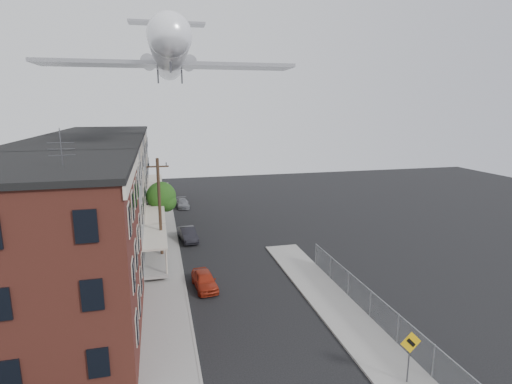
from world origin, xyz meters
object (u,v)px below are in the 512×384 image
car_near (205,280)px  car_mid (188,234)px  warning_sign (410,349)px  street_tree (162,198)px  airplane (169,56)px  car_far (183,203)px  utility_pole (160,209)px

car_near → car_mid: bearing=86.1°
warning_sign → street_tree: (-10.87, 28.95, 1.57)m
car_mid → airplane: (-1.03, 1.55, 17.14)m
car_near → airplane: bearing=90.6°
warning_sign → street_tree: size_ratio=0.54×
car_near → warning_sign: bearing=-62.9°
street_tree → car_mid: 6.13m
street_tree → airplane: size_ratio=0.20×
car_near → airplane: 21.40m
airplane → car_near: bearing=-83.8°
car_mid → airplane: 17.24m
car_near → car_far: 25.16m
street_tree → utility_pole: bearing=-91.9°
street_tree → car_mid: (2.28, -4.97, -2.78)m
utility_pole → car_mid: size_ratio=2.21×
warning_sign → car_far: 38.89m
street_tree → car_mid: street_tree is taller
warning_sign → car_far: bearing=102.2°
street_tree → airplane: airplane is taller
warning_sign → car_near: warning_sign is taller
utility_pole → car_near: 7.96m
street_tree → airplane: bearing=-70.1°
warning_sign → car_mid: (-8.60, 23.98, -1.21)m
utility_pole → car_far: bearing=81.1°
street_tree → car_near: 16.57m
car_near → car_mid: size_ratio=0.92×
warning_sign → car_mid: bearing=109.7°
utility_pole → car_far: size_ratio=2.36×
utility_pole → car_mid: utility_pole is taller
utility_pole → car_far: 19.63m
car_mid → airplane: size_ratio=0.16×
utility_pole → airplane: size_ratio=0.35×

